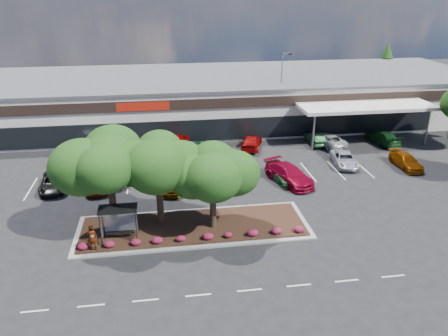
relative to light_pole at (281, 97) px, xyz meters
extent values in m
plane|color=black|center=(-11.34, -27.54, -4.43)|extent=(160.00, 160.00, 0.00)
cube|color=white|center=(-11.34, 6.46, -1.43)|extent=(80.00, 20.00, 6.00)
cube|color=#4D4D4F|center=(-11.34, 6.46, 1.67)|extent=(80.40, 20.40, 0.30)
cube|color=black|center=(-11.34, -3.59, 0.37)|extent=(80.00, 0.25, 1.20)
cube|color=black|center=(-11.34, -3.59, -2.83)|extent=(60.00, 0.18, 2.60)
cube|color=#B81C0D|center=(-17.34, -3.66, 0.37)|extent=(6.00, 0.12, 1.00)
cube|color=white|center=(8.66, -6.04, -0.03)|extent=(16.00, 5.00, 0.40)
cylinder|color=slate|center=(1.66, -8.04, -2.33)|extent=(0.24, 0.24, 4.20)
cylinder|color=slate|center=(15.66, -8.04, -2.33)|extent=(0.24, 0.24, 4.20)
cube|color=gray|center=(-13.34, -23.54, -4.36)|extent=(18.00, 6.00, 0.15)
cube|color=#3E2818|center=(-13.34, -23.54, -4.23)|extent=(17.20, 5.20, 0.12)
cube|color=silver|center=(-23.34, -31.54, -4.43)|extent=(1.60, 0.12, 0.01)
cube|color=silver|center=(-20.14, -31.54, -4.43)|extent=(1.60, 0.12, 0.01)
cube|color=silver|center=(-16.94, -31.54, -4.43)|extent=(1.60, 0.12, 0.01)
cube|color=silver|center=(-13.74, -31.54, -4.43)|extent=(1.60, 0.12, 0.01)
cube|color=silver|center=(-10.54, -31.54, -4.43)|extent=(1.60, 0.12, 0.01)
cube|color=silver|center=(-7.34, -31.54, -4.43)|extent=(1.60, 0.12, 0.01)
cube|color=silver|center=(-4.14, -31.54, -4.43)|extent=(1.60, 0.12, 0.01)
cube|color=silver|center=(-0.94, -31.54, -4.43)|extent=(1.60, 0.12, 0.01)
cube|color=silver|center=(-27.84, -14.04, -4.43)|extent=(0.12, 5.00, 0.01)
cube|color=silver|center=(-24.84, -14.04, -4.43)|extent=(0.12, 5.00, 0.01)
cube|color=silver|center=(-21.84, -14.04, -4.43)|extent=(0.12, 5.00, 0.01)
cube|color=silver|center=(-18.84, -14.04, -4.43)|extent=(0.12, 5.00, 0.01)
cube|color=silver|center=(-15.84, -14.04, -4.43)|extent=(0.12, 5.00, 0.01)
cube|color=silver|center=(-12.84, -14.04, -4.43)|extent=(0.12, 5.00, 0.01)
cube|color=silver|center=(-9.84, -14.04, -4.43)|extent=(0.12, 5.00, 0.01)
cube|color=silver|center=(-6.84, -14.04, -4.43)|extent=(0.12, 5.00, 0.01)
cube|color=silver|center=(-3.84, -14.04, -4.43)|extent=(0.12, 5.00, 0.01)
cube|color=silver|center=(-0.84, -14.04, -4.43)|extent=(0.12, 5.00, 0.01)
cube|color=silver|center=(2.16, -14.04, -4.43)|extent=(0.12, 5.00, 0.01)
cube|color=silver|center=(5.16, -14.04, -4.43)|extent=(0.12, 5.00, 0.01)
cylinder|color=black|center=(-20.09, -24.09, -2.92)|extent=(0.08, 0.08, 2.50)
cylinder|color=black|center=(-17.59, -24.09, -2.92)|extent=(0.08, 0.08, 2.50)
cylinder|color=black|center=(-20.09, -25.39, -2.92)|extent=(0.08, 0.08, 2.50)
cylinder|color=black|center=(-17.59, -25.39, -2.92)|extent=(0.08, 0.08, 2.50)
cube|color=black|center=(-18.84, -24.74, -1.63)|extent=(2.75, 1.55, 0.10)
cube|color=silver|center=(-18.84, -24.09, -2.80)|extent=(2.30, 0.03, 2.00)
cube|color=black|center=(-18.84, -24.49, -3.72)|extent=(2.00, 0.35, 0.06)
cone|color=#103E0E|center=(22.66, 16.46, 0.07)|extent=(3.96, 3.96, 9.00)
imported|color=#594C47|center=(-20.65, -25.84, -3.18)|extent=(0.73, 0.49, 1.98)
cube|color=gray|center=(-0.10, -0.02, -4.23)|extent=(0.50, 0.50, 0.40)
cylinder|color=slate|center=(-0.10, -0.02, 0.76)|extent=(0.14, 0.14, 9.59)
cube|color=slate|center=(0.34, 0.07, 5.41)|extent=(0.93, 0.39, 0.14)
cube|color=black|center=(0.83, 0.17, 5.34)|extent=(0.50, 0.38, 0.18)
imported|color=black|center=(-25.58, -14.41, -3.74)|extent=(2.72, 5.16, 1.38)
imported|color=maroon|center=(-21.78, -14.98, -3.77)|extent=(3.20, 5.15, 1.33)
imported|color=#55575C|center=(-20.04, -14.01, -3.74)|extent=(3.02, 4.39, 1.39)
imported|color=#6D3D03|center=(-14.81, -15.70, -3.63)|extent=(2.33, 5.53, 1.59)
imported|color=#1C5121|center=(-8.88, -12.82, -3.67)|extent=(2.83, 5.61, 1.52)
imported|color=#1F5027|center=(-4.05, -15.70, -3.76)|extent=(2.85, 4.90, 1.33)
imported|color=maroon|center=(-3.54, -16.29, -3.58)|extent=(4.37, 6.36, 1.71)
imported|color=#A9ACB6|center=(3.49, -12.90, -3.76)|extent=(2.86, 5.09, 1.34)
imported|color=#833903|center=(9.62, -14.35, -3.75)|extent=(2.02, 4.74, 1.36)
imported|color=silver|center=(-23.97, -6.21, -3.68)|extent=(3.24, 4.86, 1.51)
imported|color=navy|center=(-20.83, -7.92, -3.76)|extent=(2.14, 4.72, 1.34)
imported|color=maroon|center=(-13.99, -9.78, -3.58)|extent=(3.49, 5.41, 1.71)
imported|color=#9B0405|center=(-13.96, -5.07, -3.58)|extent=(4.35, 6.33, 1.70)
imported|color=#165429|center=(-10.46, -7.49, -3.66)|extent=(3.52, 5.73, 1.55)
imported|color=#950908|center=(-5.09, -6.23, -3.70)|extent=(3.57, 5.43, 1.46)
imported|color=#1A4523|center=(2.76, -5.95, -3.70)|extent=(1.57, 4.45, 1.46)
imported|color=#B9B9B9|center=(3.97, -6.73, -3.70)|extent=(3.69, 5.68, 1.46)
imported|color=#14451C|center=(10.77, -6.96, -3.66)|extent=(2.82, 5.55, 1.54)
camera|label=1|loc=(-15.39, -53.22, 13.13)|focal=35.00mm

